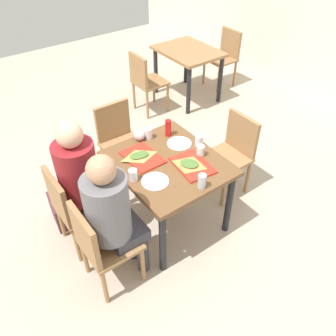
{
  "coord_description": "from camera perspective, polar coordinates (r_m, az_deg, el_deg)",
  "views": [
    {
      "loc": [
        1.84,
        -1.36,
        2.57
      ],
      "look_at": [
        0.0,
        0.0,
        0.65
      ],
      "focal_mm": 37.22,
      "sensor_mm": 36.0,
      "label": 1
    }
  ],
  "objects": [
    {
      "name": "person_in_red",
      "position": [
        2.86,
        -13.75,
        -1.33
      ],
      "size": [
        0.32,
        0.42,
        1.25
      ],
      "color": "#383842",
      "rests_on": "ground_plane"
    },
    {
      "name": "foil_bundle",
      "position": [
        3.17,
        -4.71,
        5.37
      ],
      "size": [
        0.1,
        0.1,
        0.1
      ],
      "primitive_type": "sphere",
      "color": "silver",
      "rests_on": "main_table"
    },
    {
      "name": "soda_can",
      "position": [
        2.67,
        5.58,
        -2.16
      ],
      "size": [
        0.07,
        0.07,
        0.12
      ],
      "primitive_type": "cylinder",
      "color": "#B7BCC6",
      "rests_on": "main_table"
    },
    {
      "name": "chair_far_side",
      "position": [
        3.52,
        10.64,
        2.97
      ],
      "size": [
        0.4,
        0.4,
        0.84
      ],
      "color": "#9E7247",
      "rests_on": "ground_plane"
    },
    {
      "name": "chair_left_end",
      "position": [
        3.67,
        -8.07,
        5.03
      ],
      "size": [
        0.4,
        0.4,
        0.84
      ],
      "color": "#9E7247",
      "rests_on": "ground_plane"
    },
    {
      "name": "plastic_cup_a",
      "position": [
        3.1,
        5.09,
        4.49
      ],
      "size": [
        0.07,
        0.07,
        0.1
      ],
      "primitive_type": "cylinder",
      "color": "white",
      "rests_on": "main_table"
    },
    {
      "name": "condiment_bottle",
      "position": [
        3.2,
        0.03,
        6.57
      ],
      "size": [
        0.06,
        0.06,
        0.16
      ],
      "primitive_type": "cylinder",
      "color": "red",
      "rests_on": "main_table"
    },
    {
      "name": "main_table",
      "position": [
        3.0,
        0.0,
        -0.47
      ],
      "size": [
        0.96,
        0.84,
        0.72
      ],
      "color": "brown",
      "rests_on": "ground_plane"
    },
    {
      "name": "background_chair_far",
      "position": [
        5.67,
        9.32,
        17.95
      ],
      "size": [
        0.4,
        0.4,
        0.84
      ],
      "color": "#9E7247",
      "rests_on": "ground_plane"
    },
    {
      "name": "person_in_brown_jacket",
      "position": [
        2.53,
        -9.03,
        -7.15
      ],
      "size": [
        0.32,
        0.42,
        1.25
      ],
      "color": "#383842",
      "rests_on": "ground_plane"
    },
    {
      "name": "tray_red_far",
      "position": [
        2.89,
        4.0,
        0.46
      ],
      "size": [
        0.39,
        0.3,
        0.02
      ],
      "primitive_type": "cube",
      "rotation": [
        0.0,
        0.0,
        -0.12
      ],
      "color": "red",
      "rests_on": "main_table"
    },
    {
      "name": "handbag",
      "position": [
        3.47,
        -17.05,
        -6.61
      ],
      "size": [
        0.34,
        0.2,
        0.28
      ],
      "primitive_type": "cube",
      "rotation": [
        0.0,
        0.0,
        -0.13
      ],
      "color": "#592D38",
      "rests_on": "ground_plane"
    },
    {
      "name": "plastic_cup_b",
      "position": [
        2.74,
        -5.75,
        -1.16
      ],
      "size": [
        0.07,
        0.07,
        0.1
      ],
      "primitive_type": "cylinder",
      "color": "white",
      "rests_on": "main_table"
    },
    {
      "name": "tray_red_near",
      "position": [
        2.98,
        -4.22,
        1.78
      ],
      "size": [
        0.36,
        0.26,
        0.02
      ],
      "primitive_type": "cube",
      "rotation": [
        0.0,
        0.0,
        0.01
      ],
      "color": "red",
      "rests_on": "main_table"
    },
    {
      "name": "paper_plate_center",
      "position": [
        3.14,
        1.86,
        4.05
      ],
      "size": [
        0.22,
        0.22,
        0.01
      ],
      "primitive_type": "cylinder",
      "color": "white",
      "rests_on": "main_table"
    },
    {
      "name": "chair_near_left",
      "position": [
        2.99,
        -15.43,
        -5.91
      ],
      "size": [
        0.4,
        0.4,
        0.84
      ],
      "color": "#9E7247",
      "rests_on": "ground_plane"
    },
    {
      "name": "pizza_slice_b",
      "position": [
        2.88,
        3.51,
        0.67
      ],
      "size": [
        0.28,
        0.26,
        0.02
      ],
      "color": "#C68C47",
      "rests_on": "tray_red_far"
    },
    {
      "name": "plastic_cup_c",
      "position": [
        3.19,
        -3.2,
        5.7
      ],
      "size": [
        0.07,
        0.07,
        0.1
      ],
      "primitive_type": "cylinder",
      "color": "white",
      "rests_on": "main_table"
    },
    {
      "name": "ground_plane",
      "position": [
        3.44,
        0.0,
        -8.46
      ],
      "size": [
        10.0,
        10.0,
        0.02
      ],
      "primitive_type": "cube",
      "color": "#B7A893"
    },
    {
      "name": "pizza_slice_a",
      "position": [
        2.97,
        -4.73,
        2.04
      ],
      "size": [
        0.19,
        0.26,
        0.02
      ],
      "color": "tan",
      "rests_on": "tray_red_near"
    },
    {
      "name": "background_chair_near",
      "position": [
        4.81,
        -3.8,
        14.28
      ],
      "size": [
        0.4,
        0.4,
        0.84
      ],
      "color": "#9E7247",
      "rests_on": "ground_plane"
    },
    {
      "name": "plastic_cup_d",
      "position": [
        2.99,
        5.35,
        2.86
      ],
      "size": [
        0.07,
        0.07,
        0.1
      ],
      "primitive_type": "cylinder",
      "color": "white",
      "rests_on": "main_table"
    },
    {
      "name": "background_table",
      "position": [
        5.16,
        3.28,
        17.52
      ],
      "size": [
        0.9,
        0.7,
        0.72
      ],
      "color": "#9E7247",
      "rests_on": "ground_plane"
    },
    {
      "name": "chair_near_right",
      "position": [
        2.68,
        -11.14,
        -11.99
      ],
      "size": [
        0.4,
        0.4,
        0.84
      ],
      "color": "#9E7247",
      "rests_on": "ground_plane"
    },
    {
      "name": "paper_plate_near_edge",
      "position": [
        2.74,
        -2.12,
        -2.18
      ],
      "size": [
        0.22,
        0.22,
        0.01
      ],
      "primitive_type": "cylinder",
      "color": "white",
      "rests_on": "main_table"
    }
  ]
}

